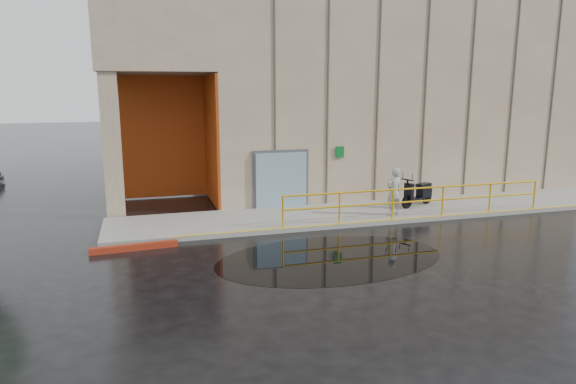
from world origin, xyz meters
name	(u,v)px	position (x,y,z in m)	size (l,w,h in m)	color
ground	(334,263)	(0.00, 0.00, 0.00)	(120.00, 120.00, 0.00)	black
sidewalk	(392,211)	(4.00, 4.50, 0.07)	(20.00, 3.00, 0.15)	gray
building	(352,93)	(5.10, 10.98, 4.21)	(20.00, 10.17, 8.00)	gray
guardrail	(418,202)	(4.25, 3.15, 0.68)	(9.56, 0.06, 1.03)	#DFA00B
person	(394,192)	(3.61, 3.67, 0.97)	(0.60, 0.39, 1.64)	#A3A4A7
scooter	(418,186)	(5.10, 4.64, 0.90)	(1.72, 1.15, 1.31)	black
red_curb	(134,247)	(-5.00, 2.52, 0.09)	(2.40, 0.18, 0.18)	maroon
puddle	(331,258)	(0.06, 0.35, 0.00)	(6.28, 3.87, 0.01)	black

